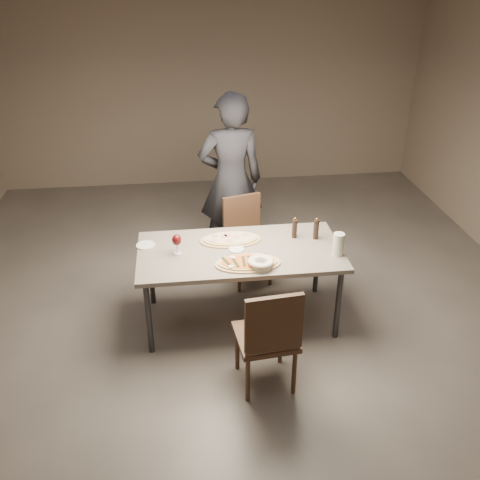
{
  "coord_description": "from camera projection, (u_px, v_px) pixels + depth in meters",
  "views": [
    {
      "loc": [
        -0.51,
        -4.07,
        3.08
      ],
      "look_at": [
        0.0,
        0.0,
        0.85
      ],
      "focal_mm": 40.0,
      "sensor_mm": 36.0,
      "label": 1
    }
  ],
  "objects": [
    {
      "name": "chair_near",
      "position": [
        269.0,
        335.0,
        4.02
      ],
      "size": [
        0.49,
        0.49,
        0.95
      ],
      "rotation": [
        0.0,
        0.0,
        0.1
      ],
      "color": "#432B1C",
      "rests_on": "ground"
    },
    {
      "name": "pepper_mill_left",
      "position": [
        316.0,
        229.0,
        4.86
      ],
      "size": [
        0.05,
        0.05,
        0.21
      ],
      "rotation": [
        0.0,
        0.0,
        0.37
      ],
      "color": "black",
      "rests_on": "dining_table"
    },
    {
      "name": "bread_basket",
      "position": [
        261.0,
        263.0,
        4.43
      ],
      "size": [
        0.22,
        0.22,
        0.08
      ],
      "rotation": [
        0.0,
        0.0,
        -0.35
      ],
      "color": "beige",
      "rests_on": "dining_table"
    },
    {
      "name": "diner",
      "position": [
        231.0,
        181.0,
        5.63
      ],
      "size": [
        0.72,
        0.5,
        1.88
      ],
      "primitive_type": "imported",
      "rotation": [
        0.0,
        0.0,
        3.21
      ],
      "color": "black",
      "rests_on": "ground"
    },
    {
      "name": "chair_far",
      "position": [
        245.0,
        234.0,
        5.5
      ],
      "size": [
        0.52,
        0.52,
        0.9
      ],
      "rotation": [
        0.0,
        0.0,
        3.4
      ],
      "color": "#432B1C",
      "rests_on": "ground"
    },
    {
      "name": "wine_glass",
      "position": [
        177.0,
        241.0,
        4.6
      ],
      "size": [
        0.08,
        0.08,
        0.19
      ],
      "rotation": [
        0.0,
        0.0,
        0.22
      ],
      "color": "silver",
      "rests_on": "dining_table"
    },
    {
      "name": "pepper_mill_right",
      "position": [
        295.0,
        228.0,
        4.88
      ],
      "size": [
        0.05,
        0.05,
        0.2
      ],
      "rotation": [
        0.0,
        0.0,
        -0.01
      ],
      "color": "black",
      "rests_on": "dining_table"
    },
    {
      "name": "zucchini_pizza",
      "position": [
        248.0,
        263.0,
        4.49
      ],
      "size": [
        0.56,
        0.31,
        0.05
      ],
      "rotation": [
        0.0,
        0.0,
        0.36
      ],
      "color": "tan",
      "rests_on": "dining_table"
    },
    {
      "name": "oil_dish",
      "position": [
        236.0,
        249.0,
        4.71
      ],
      "size": [
        0.13,
        0.13,
        0.02
      ],
      "rotation": [
        0.0,
        0.0,
        -0.21
      ],
      "color": "white",
      "rests_on": "dining_table"
    },
    {
      "name": "ham_pizza",
      "position": [
        230.0,
        239.0,
        4.86
      ],
      "size": [
        0.56,
        0.31,
        0.04
      ],
      "rotation": [
        0.0,
        0.0,
        -0.32
      ],
      "color": "tan",
      "rests_on": "dining_table"
    },
    {
      "name": "carafe",
      "position": [
        338.0,
        244.0,
        4.59
      ],
      "size": [
        0.1,
        0.1,
        0.2
      ],
      "rotation": [
        0.0,
        0.0,
        0.05
      ],
      "color": "silver",
      "rests_on": "dining_table"
    },
    {
      "name": "side_plate",
      "position": [
        146.0,
        245.0,
        4.78
      ],
      "size": [
        0.17,
        0.17,
        0.01
      ],
      "rotation": [
        0.0,
        0.0,
        0.42
      ],
      "color": "white",
      "rests_on": "dining_table"
    },
    {
      "name": "dining_table",
      "position": [
        240.0,
        256.0,
        4.74
      ],
      "size": [
        1.8,
        0.9,
        0.75
      ],
      "color": "gray",
      "rests_on": "ground"
    },
    {
      "name": "room",
      "position": [
        240.0,
        181.0,
        4.41
      ],
      "size": [
        7.0,
        7.0,
        7.0
      ],
      "color": "#5E5751",
      "rests_on": "ground"
    }
  ]
}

